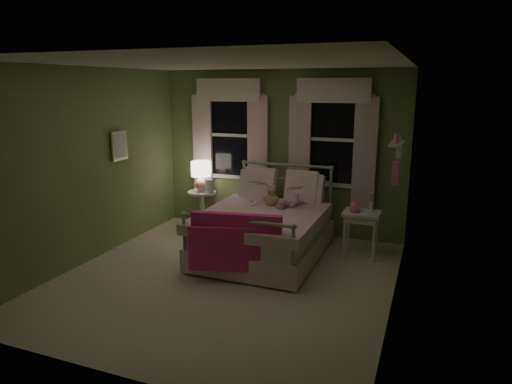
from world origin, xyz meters
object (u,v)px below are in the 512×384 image
at_px(bed, 265,229).
at_px(nightstand_left, 202,205).
at_px(nightstand_right, 361,219).
at_px(table_lamp, 201,173).
at_px(teddy_bear, 272,197).
at_px(child_left, 257,186).
at_px(child_right, 294,187).

relative_size(bed, nightstand_left, 3.13).
height_order(bed, nightstand_right, bed).
bearing_deg(table_lamp, teddy_bear, -19.11).
height_order(teddy_bear, nightstand_left, teddy_bear).
bearing_deg(nightstand_left, table_lamp, 135.00).
height_order(nightstand_left, table_lamp, table_lamp).
xyz_separation_m(table_lamp, nightstand_right, (2.65, -0.29, -0.40)).
bearing_deg(child_left, child_right, 174.35).
bearing_deg(bed, teddy_bear, 90.00).
xyz_separation_m(bed, table_lamp, (-1.39, 0.74, 0.57)).
bearing_deg(nightstand_left, child_left, -16.23).
bearing_deg(teddy_bear, child_right, 29.50).
height_order(child_left, table_lamp, child_left).
bearing_deg(child_left, bed, 117.95).
relative_size(child_right, nightstand_right, 1.12).
bearing_deg(teddy_bear, child_left, 150.50).
height_order(nightstand_left, nightstand_right, same).
bearing_deg(teddy_bear, nightstand_right, 8.45).
xyz_separation_m(teddy_bear, table_lamp, (-1.39, 0.48, 0.16)).
relative_size(nightstand_left, table_lamp, 1.33).
bearing_deg(child_right, nightstand_left, 12.56).
bearing_deg(table_lamp, nightstand_left, -45.00).
xyz_separation_m(child_left, table_lamp, (-1.11, 0.32, 0.05)).
relative_size(child_left, child_right, 0.93).
distance_m(child_right, table_lamp, 1.70).
xyz_separation_m(child_left, nightstand_right, (1.54, 0.03, -0.35)).
xyz_separation_m(bed, teddy_bear, (0.00, 0.26, 0.41)).
distance_m(table_lamp, nightstand_right, 2.70).
height_order(bed, table_lamp, bed).
xyz_separation_m(child_right, teddy_bear, (-0.28, -0.16, -0.14)).
bearing_deg(nightstand_left, bed, -28.18).
height_order(bed, child_left, child_left).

